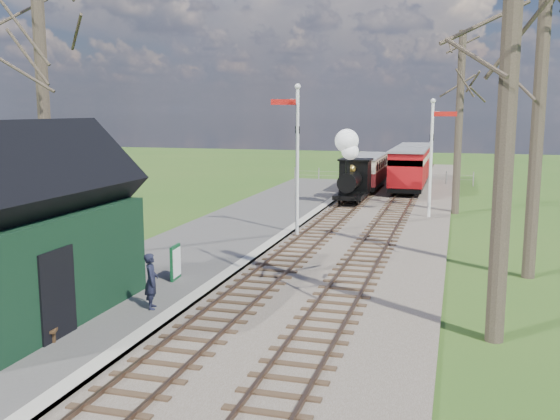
{
  "coord_description": "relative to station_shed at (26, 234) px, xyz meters",
  "views": [
    {
      "loc": [
        5.54,
        -8.34,
        5.2
      ],
      "look_at": [
        -0.6,
        13.11,
        1.6
      ],
      "focal_mm": 40.0,
      "sensor_mm": 36.0,
      "label": 1
    }
  ],
  "objects": [
    {
      "name": "ballast_bed",
      "position": [
        5.6,
        18.0,
        -2.22
      ],
      "size": [
        8.0,
        60.0,
        0.1
      ],
      "primitive_type": "cube",
      "color": "brown",
      "rests_on": "ground"
    },
    {
      "name": "fence_line",
      "position": [
        4.6,
        32.0,
        -1.72
      ],
      "size": [
        12.6,
        0.08,
        1.0
      ],
      "color": "slate",
      "rests_on": "ground"
    },
    {
      "name": "semaphore_far",
      "position": [
        8.67,
        18.0,
        1.08
      ],
      "size": [
        1.22,
        0.24,
        5.72
      ],
      "color": "silver",
      "rests_on": "ground"
    },
    {
      "name": "red_carriage_b",
      "position": [
        6.9,
        32.15,
        -0.72
      ],
      "size": [
        2.14,
        5.29,
        2.25
      ],
      "color": "black",
      "rests_on": "ground"
    },
    {
      "name": "sign_board",
      "position": [
        1.89,
        4.13,
        -1.55
      ],
      "size": [
        0.15,
        0.71,
        1.03
      ],
      "color": "#0E4522",
      "rests_on": "platform"
    },
    {
      "name": "station_shed",
      "position": [
        0.0,
        0.0,
        0.0
      ],
      "size": [
        3.25,
        6.3,
        4.78
      ],
      "color": "black",
      "rests_on": "platform"
    },
    {
      "name": "locomotive",
      "position": [
        4.29,
        21.33,
        -0.4
      ],
      "size": [
        1.6,
        3.74,
        4.01
      ],
      "color": "black",
      "rests_on": "ground"
    },
    {
      "name": "distant_hills",
      "position": [
        5.7,
        60.38,
        -18.47
      ],
      "size": [
        114.4,
        48.0,
        22.02
      ],
      "color": "#385B23",
      "rests_on": "ground"
    },
    {
      "name": "person",
      "position": [
        2.5,
        1.44,
        -1.35
      ],
      "size": [
        0.52,
        0.61,
        1.43
      ],
      "primitive_type": "imported",
      "rotation": [
        0.0,
        0.0,
        1.96
      ],
      "color": "black",
      "rests_on": "platform"
    },
    {
      "name": "red_carriage_a",
      "position": [
        6.9,
        26.65,
        -0.72
      ],
      "size": [
        2.14,
        5.29,
        2.25
      ],
      "color": "black",
      "rests_on": "ground"
    },
    {
      "name": "platform",
      "position": [
        0.8,
        10.0,
        -2.17
      ],
      "size": [
        5.0,
        44.0,
        0.2
      ],
      "primitive_type": "cube",
      "color": "#474442",
      "rests_on": "ground"
    },
    {
      "name": "track_far",
      "position": [
        6.9,
        18.0,
        -2.17
      ],
      "size": [
        1.6,
        60.0,
        0.15
      ],
      "color": "brown",
      "rests_on": "ground"
    },
    {
      "name": "coping_strip",
      "position": [
        3.1,
        10.0,
        -2.16
      ],
      "size": [
        0.4,
        44.0,
        0.21
      ],
      "primitive_type": "cube",
      "color": "#B2AD9E",
      "rests_on": "ground"
    },
    {
      "name": "bare_trees",
      "position": [
        5.63,
        6.1,
        2.94
      ],
      "size": [
        15.51,
        22.39,
        12.0
      ],
      "color": "#382D23",
      "rests_on": "ground"
    },
    {
      "name": "semaphore_near",
      "position": [
        3.53,
        12.0,
        1.35
      ],
      "size": [
        1.22,
        0.24,
        6.22
      ],
      "color": "silver",
      "rests_on": "ground"
    },
    {
      "name": "coach",
      "position": [
        4.3,
        27.38,
        -0.89
      ],
      "size": [
        1.87,
        6.41,
        1.97
      ],
      "color": "black",
      "rests_on": "ground"
    },
    {
      "name": "track_near",
      "position": [
        4.3,
        18.0,
        -2.17
      ],
      "size": [
        1.6,
        60.0,
        0.15
      ],
      "color": "brown",
      "rests_on": "ground"
    },
    {
      "name": "bench",
      "position": [
        1.04,
        -0.76,
        -1.64
      ],
      "size": [
        1.02,
        1.64,
        0.9
      ],
      "color": "#3F2916",
      "rests_on": "platform"
    }
  ]
}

